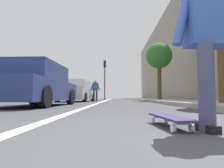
% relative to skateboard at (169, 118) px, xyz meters
% --- Properties ---
extents(ground_plane, '(80.00, 80.00, 0.00)m').
position_rel_skateboard_xyz_m(ground_plane, '(9.14, 0.23, -0.09)').
color(ground_plane, '#38383D').
extents(lane_stripe_white, '(52.00, 0.16, 0.01)m').
position_rel_skateboard_xyz_m(lane_stripe_white, '(19.14, 1.47, -0.09)').
color(lane_stripe_white, silver).
rests_on(lane_stripe_white, ground).
extents(sidewalk_curb, '(52.00, 3.20, 0.14)m').
position_rel_skateboard_xyz_m(sidewalk_curb, '(17.14, -3.13, -0.02)').
color(sidewalk_curb, '#9E9B93').
rests_on(sidewalk_curb, ground).
extents(building_facade, '(40.00, 1.20, 10.55)m').
position_rel_skateboard_xyz_m(building_facade, '(21.14, -5.85, 5.18)').
color(building_facade, gray).
rests_on(building_facade, ground).
extents(skateboard, '(0.86, 0.29, 0.11)m').
position_rel_skateboard_xyz_m(skateboard, '(0.00, 0.00, 0.00)').
color(skateboard, white).
rests_on(skateboard, ground).
extents(skater_person, '(0.48, 0.72, 1.64)m').
position_rel_skateboard_xyz_m(skater_person, '(-0.15, -0.35, 0.84)').
color(skater_person, '#384260').
rests_on(skater_person, ground).
extents(parked_car_near, '(4.49, 1.93, 1.49)m').
position_rel_skateboard_xyz_m(parked_car_near, '(4.69, 3.35, 0.63)').
color(parked_car_near, navy).
rests_on(parked_car_near, ground).
extents(parked_car_mid, '(4.65, 2.13, 1.47)m').
position_rel_skateboard_xyz_m(parked_car_mid, '(11.34, 3.33, 0.61)').
color(parked_car_mid, '#B7B7BC').
rests_on(parked_car_mid, ground).
extents(traffic_light, '(0.33, 0.28, 4.62)m').
position_rel_skateboard_xyz_m(traffic_light, '(20.22, 1.87, 3.08)').
color(traffic_light, '#2D2D2D').
rests_on(traffic_light, ground).
extents(street_tree_near, '(1.80, 1.80, 3.76)m').
position_rel_skateboard_xyz_m(street_tree_near, '(3.91, -2.73, 2.73)').
color(street_tree_near, brown).
rests_on(street_tree_near, ground).
extents(street_tree_mid, '(1.95, 1.95, 4.45)m').
position_rel_skateboard_xyz_m(street_tree_mid, '(12.38, -2.73, 3.31)').
color(street_tree_mid, brown).
rests_on(street_tree_mid, ground).
extents(pedestrian_distant, '(0.44, 0.69, 1.58)m').
position_rel_skateboard_xyz_m(pedestrian_distant, '(11.82, 2.07, 0.81)').
color(pedestrian_distant, '#384260').
rests_on(pedestrian_distant, ground).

